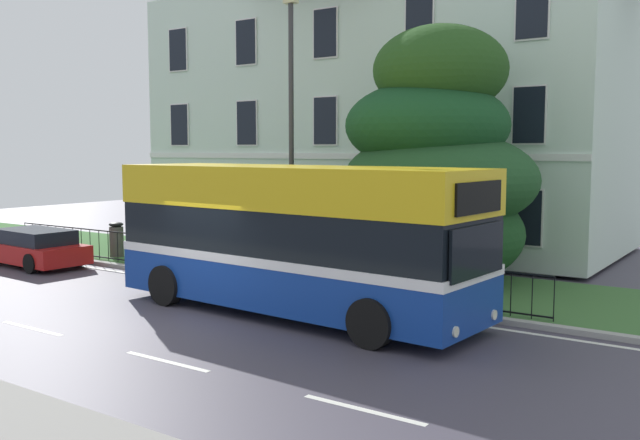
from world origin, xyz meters
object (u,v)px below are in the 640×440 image
Objects in this scene: street_lamp_post at (291,118)px; evergreen_tree at (435,171)px; single_decker_bus at (293,237)px; litter_bin at (117,239)px; parked_hatchback_01 at (32,248)px; georgian_townhouse at (384,93)px.

evergreen_tree is at bearing 28.26° from street_lamp_post.
single_decker_bus reaches higher than litter_bin.
street_lamp_post is at bearing -151.74° from evergreen_tree.
single_decker_bus is 10.83m from parked_hatchback_01.
evergreen_tree is at bearing -51.31° from georgian_townhouse.
evergreen_tree reaches higher than parked_hatchback_01.
evergreen_tree is 0.89× the size of street_lamp_post.
street_lamp_post is 8.13m from litter_bin.
street_lamp_post is at bearing 130.99° from single_decker_bus.
georgian_townhouse is at bearing -117.60° from parked_hatchback_01.
street_lamp_post is at bearing 1.81° from litter_bin.
street_lamp_post is at bearing -160.24° from parked_hatchback_01.
street_lamp_post reaches higher than evergreen_tree.
single_decker_bus is at bearing -16.47° from litter_bin.
single_decker_bus is (4.18, -11.53, -4.14)m from georgian_townhouse.
parked_hatchback_01 is at bearing -179.04° from single_decker_bus.
street_lamp_post reaches higher than single_decker_bus.
evergreen_tree is 5.20m from single_decker_bus.
street_lamp_post reaches higher than parked_hatchback_01.
single_decker_bus is 1.16× the size of street_lamp_post.
evergreen_tree is 0.77× the size of single_decker_bus.
litter_bin reaches higher than parked_hatchback_01.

